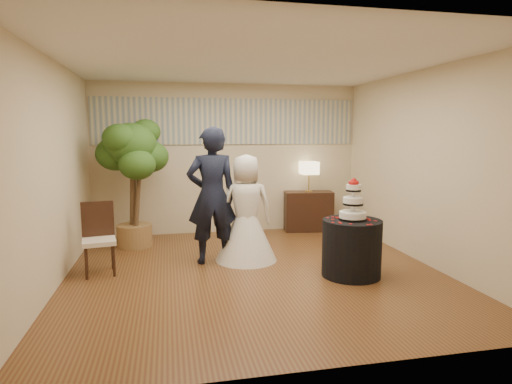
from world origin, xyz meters
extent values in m
cube|color=brown|center=(0.00, 0.00, 0.00)|extent=(5.00, 5.00, 0.00)
cube|color=white|center=(0.00, 0.00, 2.80)|extent=(5.00, 5.00, 0.00)
cube|color=beige|center=(0.00, 2.50, 1.40)|extent=(5.00, 0.06, 2.80)
cube|color=beige|center=(0.00, -2.50, 1.40)|extent=(5.00, 0.06, 2.80)
cube|color=beige|center=(-2.50, 0.00, 1.40)|extent=(0.06, 5.00, 2.80)
cube|color=beige|center=(2.50, 0.00, 1.40)|extent=(0.06, 5.00, 2.80)
cube|color=#A9AC9D|center=(0.00, 2.48, 2.10)|extent=(4.90, 0.02, 0.85)
imported|color=black|center=(-0.52, 0.56, 0.99)|extent=(0.75, 0.51, 1.98)
imported|color=white|center=(-0.01, 0.58, 0.79)|extent=(0.93, 0.93, 1.59)
cylinder|color=black|center=(1.23, -0.41, 0.38)|extent=(0.94, 0.94, 0.76)
cube|color=black|center=(1.52, 2.25, 0.38)|extent=(0.96, 0.53, 0.77)
camera|label=1|loc=(-1.13, -5.54, 1.89)|focal=30.00mm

